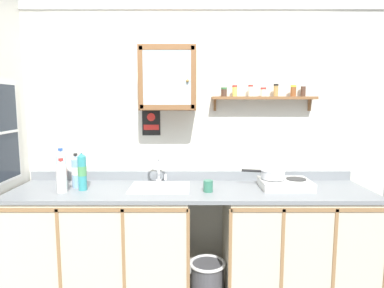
{
  "coord_description": "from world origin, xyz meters",
  "views": [
    {
      "loc": [
        0.01,
        -2.25,
        1.63
      ],
      "look_at": [
        0.02,
        0.51,
        1.28
      ],
      "focal_mm": 31.02,
      "sensor_mm": 36.0,
      "label": 1
    }
  ],
  "objects_px": {
    "sink": "(158,191)",
    "bottle_water_blue_3": "(74,171)",
    "bottle_water_clear_2": "(60,169)",
    "wall_cabinet": "(167,79)",
    "saucepan": "(271,174)",
    "mug": "(207,186)",
    "warning_sign": "(150,121)",
    "hot_plate_stove": "(284,184)",
    "trash_bin": "(206,280)",
    "bottle_detergent_teal_1": "(81,171)",
    "bottle_opaque_white_0": "(60,177)"
  },
  "relations": [
    {
      "from": "bottle_opaque_white_0",
      "to": "mug",
      "type": "bearing_deg",
      "value": 1.09
    },
    {
      "from": "bottle_detergent_teal_1",
      "to": "bottle_water_blue_3",
      "type": "bearing_deg",
      "value": 131.66
    },
    {
      "from": "bottle_water_clear_2",
      "to": "mug",
      "type": "height_order",
      "value": "bottle_water_clear_2"
    },
    {
      "from": "bottle_opaque_white_0",
      "to": "bottle_detergent_teal_1",
      "type": "distance_m",
      "value": 0.16
    },
    {
      "from": "bottle_water_clear_2",
      "to": "wall_cabinet",
      "type": "distance_m",
      "value": 1.17
    },
    {
      "from": "mug",
      "to": "trash_bin",
      "type": "distance_m",
      "value": 0.79
    },
    {
      "from": "mug",
      "to": "wall_cabinet",
      "type": "height_order",
      "value": "wall_cabinet"
    },
    {
      "from": "saucepan",
      "to": "mug",
      "type": "distance_m",
      "value": 0.56
    },
    {
      "from": "saucepan",
      "to": "trash_bin",
      "type": "xyz_separation_m",
      "value": [
        -0.54,
        -0.14,
        -0.86
      ]
    },
    {
      "from": "saucepan",
      "to": "wall_cabinet",
      "type": "bearing_deg",
      "value": 172.11
    },
    {
      "from": "warning_sign",
      "to": "bottle_opaque_white_0",
      "type": "bearing_deg",
      "value": -147.28
    },
    {
      "from": "bottle_water_clear_2",
      "to": "bottle_detergent_teal_1",
      "type": "bearing_deg",
      "value": -31.54
    },
    {
      "from": "mug",
      "to": "sink",
      "type": "bearing_deg",
      "value": 162.83
    },
    {
      "from": "bottle_detergent_teal_1",
      "to": "saucepan",
      "type": "bearing_deg",
      "value": 3.6
    },
    {
      "from": "wall_cabinet",
      "to": "warning_sign",
      "type": "distance_m",
      "value": 0.42
    },
    {
      "from": "mug",
      "to": "wall_cabinet",
      "type": "relative_size",
      "value": 0.21
    },
    {
      "from": "saucepan",
      "to": "hot_plate_stove",
      "type": "bearing_deg",
      "value": -13.82
    },
    {
      "from": "mug",
      "to": "trash_bin",
      "type": "relative_size",
      "value": 0.33
    },
    {
      "from": "bottle_detergent_teal_1",
      "to": "trash_bin",
      "type": "distance_m",
      "value": 1.35
    },
    {
      "from": "bottle_water_blue_3",
      "to": "wall_cabinet",
      "type": "bearing_deg",
      "value": 9.49
    },
    {
      "from": "bottle_water_blue_3",
      "to": "mug",
      "type": "relative_size",
      "value": 2.54
    },
    {
      "from": "hot_plate_stove",
      "to": "bottle_water_blue_3",
      "type": "xyz_separation_m",
      "value": [
        -1.72,
        0.02,
        0.1
      ]
    },
    {
      "from": "hot_plate_stove",
      "to": "warning_sign",
      "type": "xyz_separation_m",
      "value": [
        -1.13,
        0.28,
        0.5
      ]
    },
    {
      "from": "saucepan",
      "to": "warning_sign",
      "type": "relative_size",
      "value": 1.37
    },
    {
      "from": "sink",
      "to": "bottle_water_blue_3",
      "type": "xyz_separation_m",
      "value": [
        -0.69,
        0.01,
        0.16
      ]
    },
    {
      "from": "sink",
      "to": "trash_bin",
      "type": "distance_m",
      "value": 0.83
    },
    {
      "from": "hot_plate_stove",
      "to": "saucepan",
      "type": "height_order",
      "value": "saucepan"
    },
    {
      "from": "bottle_water_clear_2",
      "to": "warning_sign",
      "type": "height_order",
      "value": "warning_sign"
    },
    {
      "from": "bottle_opaque_white_0",
      "to": "bottle_water_clear_2",
      "type": "height_order",
      "value": "bottle_water_clear_2"
    },
    {
      "from": "wall_cabinet",
      "to": "sink",
      "type": "bearing_deg",
      "value": -116.17
    },
    {
      "from": "bottle_detergent_teal_1",
      "to": "sink",
      "type": "bearing_deg",
      "value": 7.2
    },
    {
      "from": "warning_sign",
      "to": "mug",
      "type": "bearing_deg",
      "value": -39.02
    },
    {
      "from": "saucepan",
      "to": "bottle_water_clear_2",
      "type": "relative_size",
      "value": 1.1
    },
    {
      "from": "warning_sign",
      "to": "sink",
      "type": "bearing_deg",
      "value": -70.98
    },
    {
      "from": "bottle_opaque_white_0",
      "to": "hot_plate_stove",
      "type": "bearing_deg",
      "value": 4.47
    },
    {
      "from": "hot_plate_stove",
      "to": "warning_sign",
      "type": "height_order",
      "value": "warning_sign"
    },
    {
      "from": "sink",
      "to": "bottle_water_blue_3",
      "type": "bearing_deg",
      "value": 178.88
    },
    {
      "from": "bottle_water_clear_2",
      "to": "wall_cabinet",
      "type": "bearing_deg",
      "value": 5.24
    },
    {
      "from": "hot_plate_stove",
      "to": "bottle_water_clear_2",
      "type": "height_order",
      "value": "bottle_water_clear_2"
    },
    {
      "from": "bottle_water_blue_3",
      "to": "hot_plate_stove",
      "type": "bearing_deg",
      "value": -0.6
    },
    {
      "from": "sink",
      "to": "bottle_water_blue_3",
      "type": "distance_m",
      "value": 0.71
    },
    {
      "from": "mug",
      "to": "bottle_opaque_white_0",
      "type": "bearing_deg",
      "value": -178.91
    },
    {
      "from": "sink",
      "to": "wall_cabinet",
      "type": "height_order",
      "value": "wall_cabinet"
    },
    {
      "from": "bottle_water_clear_2",
      "to": "bottle_water_blue_3",
      "type": "bearing_deg",
      "value": -17.69
    },
    {
      "from": "bottle_water_blue_3",
      "to": "bottle_detergent_teal_1",
      "type": "bearing_deg",
      "value": -48.34
    },
    {
      "from": "bottle_detergent_teal_1",
      "to": "bottle_water_blue_3",
      "type": "xyz_separation_m",
      "value": [
        -0.08,
        0.09,
        -0.02
      ]
    },
    {
      "from": "sink",
      "to": "bottle_water_clear_2",
      "type": "relative_size",
      "value": 1.51
    },
    {
      "from": "hot_plate_stove",
      "to": "wall_cabinet",
      "type": "relative_size",
      "value": 0.78
    },
    {
      "from": "hot_plate_stove",
      "to": "trash_bin",
      "type": "height_order",
      "value": "hot_plate_stove"
    },
    {
      "from": "mug",
      "to": "bottle_water_clear_2",
      "type": "bearing_deg",
      "value": 171.62
    }
  ]
}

